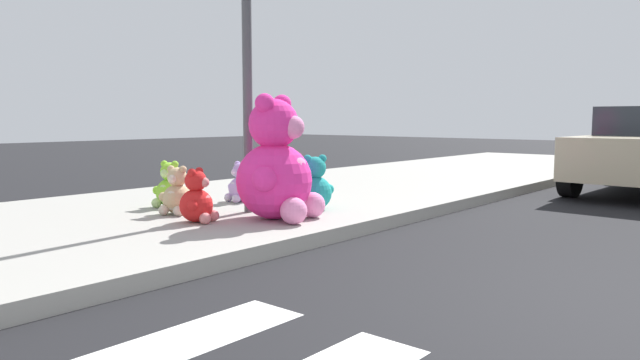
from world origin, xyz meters
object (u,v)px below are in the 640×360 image
(plush_pink_large, at_px, (277,170))
(plush_teal, at_px, (315,188))
(plush_lime, at_px, (169,188))
(plush_red, at_px, (198,201))
(sign_pole, at_px, (247,63))
(plush_tan, at_px, (177,195))
(plush_lavender, at_px, (240,186))
(plush_white, at_px, (297,184))

(plush_pink_large, xyz_separation_m, plush_teal, (0.75, 0.13, -0.27))
(plush_teal, distance_m, plush_lime, 1.79)
(plush_teal, relative_size, plush_red, 1.15)
(sign_pole, bearing_deg, plush_pink_large, -101.87)
(plush_lime, relative_size, plush_red, 1.00)
(plush_pink_large, bearing_deg, plush_lime, 98.75)
(sign_pole, height_order, plush_lime, sign_pole)
(plush_pink_large, bearing_deg, plush_tan, 114.80)
(plush_tan, bearing_deg, sign_pole, -39.01)
(plush_pink_large, distance_m, plush_tan, 1.25)
(sign_pole, distance_m, plush_tan, 1.69)
(plush_pink_large, relative_size, plush_red, 2.35)
(sign_pole, xyz_separation_m, plush_lavender, (0.49, 0.71, -1.49))
(sign_pole, relative_size, plush_white, 5.92)
(plush_lavender, bearing_deg, plush_teal, -83.29)
(plush_white, bearing_deg, plush_red, -171.29)
(plush_teal, bearing_deg, plush_lavender, 96.71)
(sign_pole, relative_size, plush_red, 5.63)
(plush_red, bearing_deg, plush_lime, 68.92)
(plush_lavender, bearing_deg, plush_lime, 160.31)
(plush_tan, distance_m, plush_lime, 0.57)
(plush_pink_large, height_order, plush_lavender, plush_pink_large)
(plush_pink_large, height_order, plush_white, plush_pink_large)
(plush_teal, height_order, plush_lavender, plush_teal)
(sign_pole, bearing_deg, plush_lime, 109.94)
(plush_teal, height_order, plush_tan, plush_teal)
(plush_pink_large, xyz_separation_m, plush_lime, (-0.25, 1.61, -0.31))
(plush_lime, relative_size, plush_white, 1.05)
(plush_tan, height_order, plush_lavender, plush_tan)
(plush_lime, height_order, plush_white, plush_lime)
(plush_pink_large, distance_m, plush_white, 1.43)
(plush_tan, height_order, plush_white, plush_tan)
(plush_pink_large, bearing_deg, plush_lavender, 64.63)
(plush_tan, relative_size, plush_lime, 0.97)
(plush_teal, bearing_deg, plush_red, 165.64)
(plush_pink_large, bearing_deg, plush_teal, 9.99)
(sign_pole, height_order, plush_lavender, sign_pole)
(plush_teal, distance_m, plush_white, 0.76)
(plush_teal, bearing_deg, plush_pink_large, -170.01)
(plush_pink_large, xyz_separation_m, plush_red, (-0.68, 0.50, -0.31))
(sign_pole, height_order, plush_teal, sign_pole)
(plush_lavender, bearing_deg, plush_tan, -169.77)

